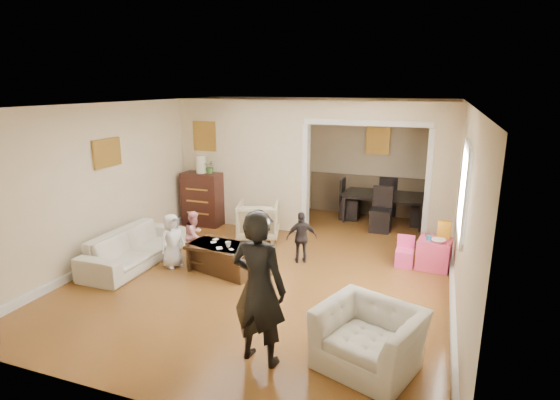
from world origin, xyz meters
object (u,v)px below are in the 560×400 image
at_px(armchair_back, 258,220).
at_px(adult_person, 259,288).
at_px(coffee_table, 224,258).
at_px(child_toddler, 302,237).
at_px(coffee_cup, 228,244).
at_px(dining_table, 385,208).
at_px(cyan_cup, 429,238).
at_px(child_kneel_a, 172,241).
at_px(table_lamp, 201,164).
at_px(sofa, 135,248).
at_px(armchair_front, 369,338).
at_px(play_table, 434,254).
at_px(child_kneel_b, 195,235).
at_px(dresser, 203,199).

relative_size(armchair_back, adult_person, 0.47).
distance_m(coffee_table, child_toddler, 1.31).
xyz_separation_m(coffee_cup, child_toddler, (0.95, 0.80, -0.04)).
xyz_separation_m(coffee_cup, dining_table, (1.96, 3.54, -0.16)).
distance_m(armchair_back, coffee_cup, 1.68).
bearing_deg(cyan_cup, child_kneel_a, -160.75).
height_order(cyan_cup, dining_table, dining_table).
bearing_deg(table_lamp, coffee_table, -53.23).
xyz_separation_m(sofa, cyan_cup, (4.54, 1.46, 0.24)).
xyz_separation_m(sofa, adult_person, (2.95, -1.75, 0.56)).
distance_m(sofa, armchair_front, 4.31).
distance_m(armchair_back, child_kneel_a, 1.93).
bearing_deg(play_table, sofa, -161.92).
bearing_deg(dining_table, table_lamp, -153.93).
distance_m(sofa, play_table, 4.88).
relative_size(coffee_table, coffee_cup, 12.59).
bearing_deg(armchair_front, play_table, 98.34).
xyz_separation_m(child_kneel_b, child_toddler, (1.75, 0.45, 0.02)).
xyz_separation_m(armchair_back, child_toddler, (1.14, -0.87, 0.08)).
height_order(sofa, child_kneel_b, child_kneel_b).
distance_m(play_table, child_kneel_a, 4.22).
relative_size(dining_table, adult_person, 1.05).
bearing_deg(child_toddler, adult_person, 72.94).
height_order(armchair_front, dresser, dresser).
height_order(armchair_front, adult_person, adult_person).
relative_size(armchair_front, dresser, 0.89).
relative_size(armchair_front, child_kneel_a, 1.12).
distance_m(cyan_cup, dining_table, 2.48).
xyz_separation_m(coffee_cup, cyan_cup, (2.93, 1.25, 0.05)).
bearing_deg(adult_person, dining_table, -89.08).
bearing_deg(play_table, armchair_front, -101.02).
relative_size(child_kneel_b, child_toddler, 0.96).
distance_m(sofa, cyan_cup, 4.77).
bearing_deg(coffee_cup, child_toddler, 40.10).
distance_m(armchair_back, armchair_front, 4.25).
xyz_separation_m(armchair_back, table_lamp, (-1.43, 0.42, 0.94)).
bearing_deg(adult_person, child_kneel_a, -31.66).
distance_m(sofa, child_kneel_b, 0.99).
distance_m(armchair_back, adult_person, 3.97).
relative_size(sofa, child_toddler, 2.25).
relative_size(cyan_cup, child_kneel_a, 0.09).
height_order(sofa, dresser, dresser).
xyz_separation_m(cyan_cup, child_kneel_b, (-3.73, -0.90, -0.10)).
height_order(play_table, dining_table, dining_table).
height_order(armchair_back, child_kneel_a, child_kneel_a).
xyz_separation_m(sofa, armchair_front, (4.06, -1.46, 0.04)).
distance_m(armchair_front, play_table, 3.03).
relative_size(adult_person, child_kneel_a, 1.90).
bearing_deg(cyan_cup, dining_table, 112.86).
relative_size(table_lamp, cyan_cup, 4.50).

